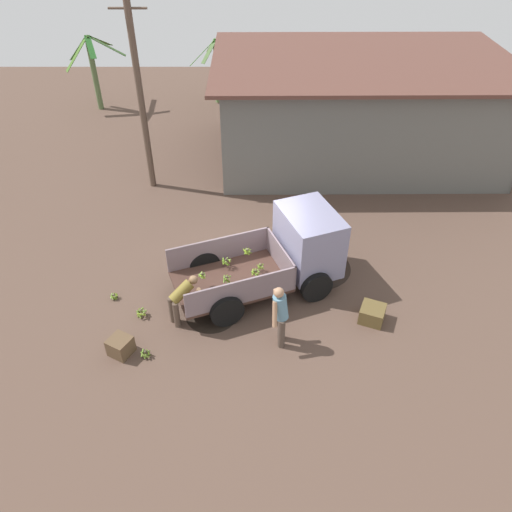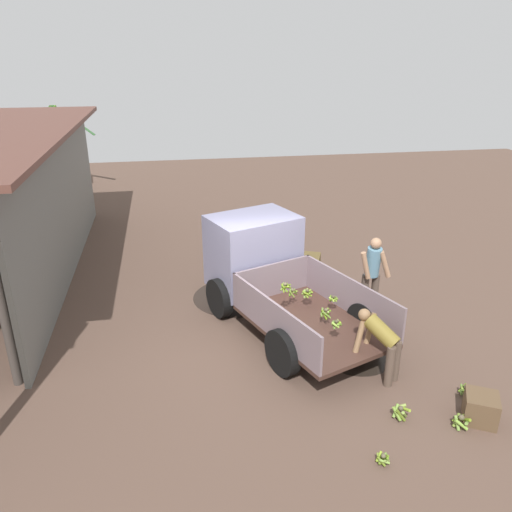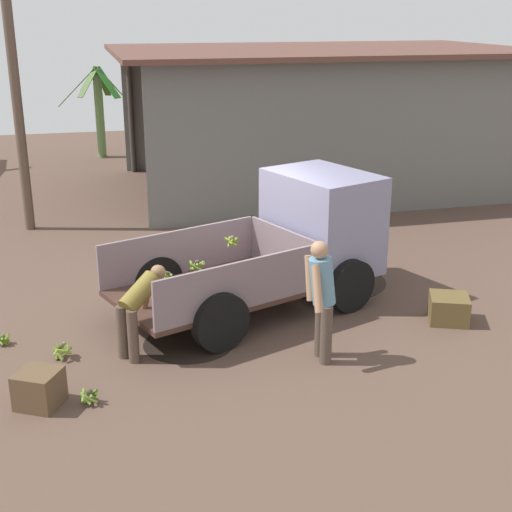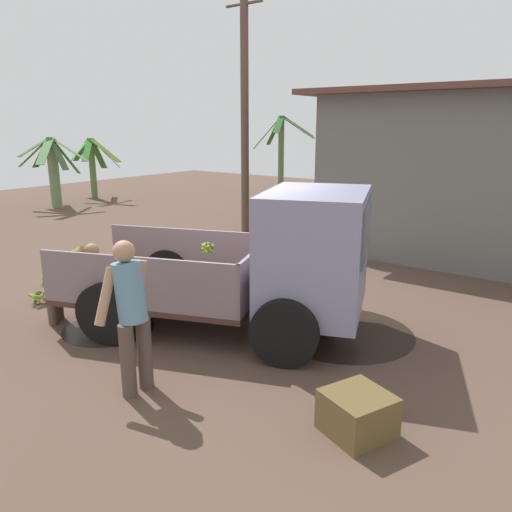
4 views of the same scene
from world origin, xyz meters
The scene contains 17 objects.
ground centered at (0.00, 0.00, 0.00)m, with size 36.00×36.00×0.00m, color brown.
mud_patch_0 centered at (-1.06, -1.57, 0.00)m, with size 1.31×1.31×0.01m, color black.
mud_patch_1 centered at (1.75, 0.34, 0.00)m, with size 2.00×2.00×0.01m, color black.
cargo_truck centered at (1.03, -0.18, 1.06)m, with size 4.65×3.26×2.04m.
warehouse_shed centered at (4.41, 7.40, 2.64)m, with size 10.77×7.13×3.62m.
utility_pole centered at (-3.59, 4.91, 3.16)m, with size 1.12×0.21×6.21m.
banana_palm_0 centered at (-1.73, 12.79, 1.55)m, with size 2.46×1.80×2.87m.
banana_palm_3 centered at (7.13, 12.89, 1.28)m, with size 2.62×2.28×2.41m.
person_foreground_visitor centered at (0.61, -2.48, 0.95)m, with size 0.39×0.70×1.71m.
person_worker_loading centered at (-1.74, -1.71, 0.73)m, with size 0.87×0.83×1.21m.
person_bystander_near_shed centered at (0.31, 4.73, 0.85)m, with size 0.60×0.42×1.54m.
banana_bunch_on_ground_0 centered at (-2.49, -2.94, 0.12)m, with size 0.24×0.24×0.21m.
banana_bunch_on_ground_1 centered at (-3.18, -2.43, 0.13)m, with size 0.28×0.30×0.24m.
banana_bunch_on_ground_2 centered at (-2.82, -1.62, 0.13)m, with size 0.27×0.28×0.23m.
banana_bunch_on_ground_3 centered at (-3.66, -0.98, 0.09)m, with size 0.21×0.21×0.17m.
wooden_crate_0 centered at (-3.07, -2.81, 0.22)m, with size 0.49×0.49×0.45m, color brown.
wooden_crate_1 centered at (2.95, -1.74, 0.21)m, with size 0.58×0.58×0.41m, color brown.
Camera 3 is at (-2.33, -10.83, 4.56)m, focal length 50.00 mm.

